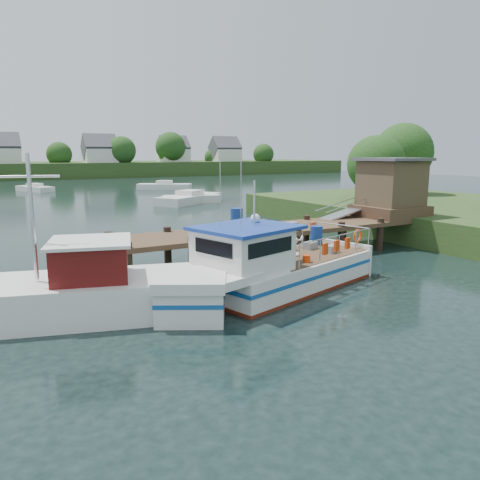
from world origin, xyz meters
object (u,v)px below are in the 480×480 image
work_boat (57,293)px  moored_c (190,198)px  moored_b (192,198)px  dock (355,203)px  moored_far (164,186)px  lobster_boat (267,270)px  moored_d (35,188)px

work_boat → moored_c: bearing=75.7°
moored_b → moored_c: moored_c is taller
work_boat → moored_b: bearing=75.5°
dock → work_boat: (-14.78, -3.59, -1.49)m
moored_far → moored_c: bearing=-86.4°
moored_far → dock: bearing=-80.9°
dock → moored_c: dock is taller
lobster_boat → moored_c: lobster_boat is taller
dock → moored_d: bearing=101.9°
dock → lobster_boat: (-8.24, -4.60, -1.41)m
moored_d → moored_far: bearing=-12.3°
lobster_boat → moored_d: size_ratio=1.54×
moored_b → moored_d: (-11.37, 22.60, -0.07)m
work_boat → lobster_boat: bearing=7.6°
moored_b → moored_c: size_ratio=0.70×
dock → moored_b: 23.85m
lobster_boat → moored_d: (-1.56, 50.92, -0.46)m
lobster_boat → moored_b: 29.98m
dock → moored_far: (5.36, 41.04, -1.81)m
moored_c → moored_b: bearing=-5.7°
work_boat → moored_b: work_boat is taller
dock → lobster_boat: 9.54m
work_boat → moored_b: size_ratio=1.59×
lobster_boat → moored_far: size_ratio=1.33×
lobster_boat → moored_far: 47.62m
moored_b → moored_d: moored_b is taller
work_boat → moored_c: 31.68m
moored_far → moored_b: bearing=-85.8°
dock → work_boat: work_boat is taller
moored_far → moored_b: 17.72m
dock → moored_d: 47.39m
dock → moored_c: (1.36, 23.66, -1.78)m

